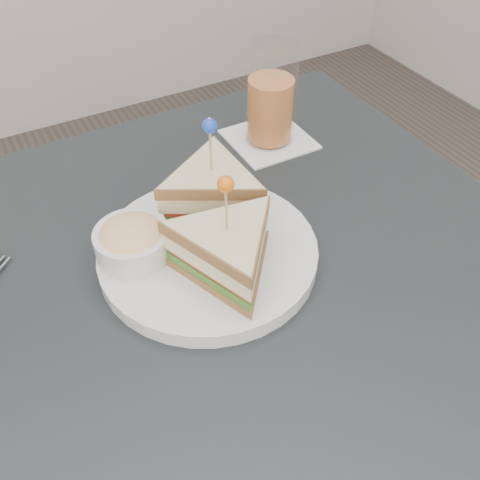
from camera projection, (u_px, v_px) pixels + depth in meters
name	position (u px, v px, depth m)	size (l,w,h in m)	color
table	(237.00, 317.00, 0.70)	(0.80, 0.80, 0.75)	black
plate_meal	(209.00, 229.00, 0.64)	(0.35, 0.35, 0.16)	silver
drink_set	(271.00, 101.00, 0.81)	(0.12, 0.12, 0.16)	silver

